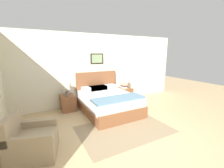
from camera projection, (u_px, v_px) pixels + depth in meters
ground_plane at (137, 140)px, 3.34m from camera, size 16.00×16.00×0.00m
wall_back at (91, 70)px, 5.56m from camera, size 7.80×0.09×2.60m
area_rug_main at (124, 129)px, 3.82m from camera, size 2.28×1.50×0.01m
bed at (108, 102)px, 4.94m from camera, size 1.57×2.01×1.22m
armchair at (32, 142)px, 2.80m from camera, size 0.95×0.92×0.84m
nightstand_near_window at (68, 103)px, 5.04m from camera, size 0.46×0.53×0.52m
nightstand_by_door at (125, 94)px, 6.11m from camera, size 0.46×0.53×0.52m
table_lamp_near_window at (67, 87)px, 4.90m from camera, size 0.27×0.27×0.44m
table_lamp_by_door at (126, 81)px, 5.97m from camera, size 0.27×0.27×0.44m
book_thick_bottom at (124, 88)px, 5.96m from camera, size 0.16×0.24×0.04m
book_hardcover_middle at (124, 87)px, 5.95m from camera, size 0.18×0.21×0.03m
book_novel_upper at (124, 86)px, 5.94m from camera, size 0.15×0.21×0.04m
book_slim_near_top at (124, 85)px, 5.94m from camera, size 0.21×0.30×0.03m
book_paperback_top at (124, 84)px, 5.93m from camera, size 0.20×0.28×0.04m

